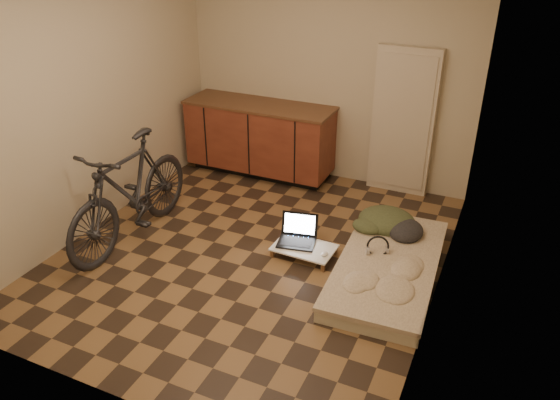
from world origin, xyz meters
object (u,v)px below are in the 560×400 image
at_px(bicycle, 129,186).
at_px(lap_desk, 304,248).
at_px(futon, 388,267).
at_px(laptop, 298,236).

xyz_separation_m(bicycle, lap_desk, (1.68, 0.42, -0.51)).
bearing_deg(lap_desk, futon, 3.94).
bearing_deg(bicycle, laptop, 17.51).
height_order(futon, laptop, laptop).
distance_m(bicycle, futon, 2.59).
xyz_separation_m(futon, laptop, (-0.92, 0.05, 0.07)).
distance_m(bicycle, lap_desk, 1.81).
bearing_deg(bicycle, futon, 10.24).
height_order(futon, lap_desk, futon).
xyz_separation_m(bicycle, laptop, (1.58, 0.49, -0.45)).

